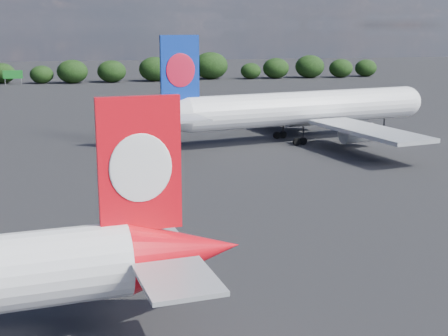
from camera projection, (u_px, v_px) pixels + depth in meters
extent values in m
plane|color=black|center=(50.00, 154.00, 91.14)|extent=(500.00, 500.00, 0.00)
cone|color=red|center=(185.00, 251.00, 39.32)|extent=(7.80, 5.45, 4.55)
cube|color=red|center=(140.00, 164.00, 37.14)|extent=(5.02, 1.10, 8.18)
ellipsoid|color=white|center=(141.00, 168.00, 36.92)|extent=(3.81, 0.67, 4.18)
ellipsoid|color=white|center=(139.00, 166.00, 37.42)|extent=(3.81, 0.67, 4.18)
cube|color=#A7ABAF|center=(178.00, 279.00, 34.05)|extent=(4.76, 5.94, 0.27)
cube|color=#A7ABAF|center=(140.00, 225.00, 43.25)|extent=(4.76, 5.94, 0.27)
cylinder|color=white|center=(305.00, 108.00, 101.03)|extent=(41.03, 13.91, 5.37)
sphere|color=white|center=(405.00, 102.00, 109.16)|extent=(6.39, 6.39, 5.37)
cone|color=white|center=(160.00, 117.00, 91.19)|extent=(9.54, 7.07, 5.37)
cube|color=#0D2E95|center=(180.00, 69.00, 90.93)|extent=(5.89, 1.78, 9.67)
ellipsoid|color=red|center=(181.00, 70.00, 90.69)|extent=(4.45, 1.17, 4.94)
ellipsoid|color=red|center=(179.00, 70.00, 91.26)|extent=(4.45, 1.17, 4.94)
cube|color=#A7ABAF|center=(188.00, 118.00, 86.69)|extent=(6.09, 7.32, 0.32)
cube|color=#A7ABAF|center=(161.00, 108.00, 97.20)|extent=(6.09, 7.32, 0.32)
cube|color=#A7ABAF|center=(368.00, 130.00, 89.85)|extent=(11.38, 22.48, 0.59)
cube|color=#A7ABAF|center=(275.00, 108.00, 114.69)|extent=(11.38, 22.48, 0.59)
cylinder|color=#A7ABAF|center=(358.00, 133.00, 95.79)|extent=(5.86, 3.97, 2.90)
cube|color=#A7ABAF|center=(358.00, 128.00, 95.62)|extent=(2.38, 0.82, 1.29)
cylinder|color=#A7ABAF|center=(300.00, 118.00, 111.08)|extent=(5.86, 3.97, 2.90)
cube|color=#A7ABAF|center=(300.00, 114.00, 110.91)|extent=(2.38, 0.82, 1.29)
cylinder|color=black|center=(303.00, 135.00, 98.15)|extent=(0.36, 0.36, 2.69)
cylinder|color=black|center=(303.00, 141.00, 98.38)|extent=(1.26, 0.72, 1.18)
cylinder|color=black|center=(297.00, 142.00, 97.91)|extent=(1.26, 0.72, 1.18)
cylinder|color=black|center=(283.00, 129.00, 103.88)|extent=(0.36, 0.36, 2.69)
cylinder|color=black|center=(283.00, 135.00, 104.11)|extent=(1.26, 0.72, 1.18)
cylinder|color=black|center=(277.00, 135.00, 103.64)|extent=(1.26, 0.72, 1.18)
cylinder|color=black|center=(384.00, 125.00, 108.30)|extent=(0.31, 0.31, 2.69)
cylinder|color=black|center=(384.00, 131.00, 108.54)|extent=(1.02, 0.57, 0.97)
cube|color=#166E21|center=(13.00, 74.00, 197.45)|extent=(6.00, 0.30, 2.60)
cylinder|color=gray|center=(5.00, 82.00, 197.44)|extent=(0.20, 0.20, 2.00)
cylinder|color=gray|center=(22.00, 81.00, 198.44)|extent=(0.20, 0.20, 2.00)
cube|color=yellow|center=(108.00, 69.00, 209.01)|extent=(5.00, 0.30, 3.00)
cylinder|color=gray|center=(109.00, 78.00, 209.62)|extent=(0.30, 0.30, 2.50)
ellipsoid|color=black|center=(2.00, 73.00, 201.47)|extent=(8.51, 7.20, 6.54)
ellipsoid|color=black|center=(42.00, 75.00, 201.26)|extent=(7.51, 6.36, 5.78)
ellipsoid|color=black|center=(72.00, 72.00, 201.60)|extent=(9.89, 8.37, 7.61)
ellipsoid|color=black|center=(112.00, 71.00, 204.78)|extent=(9.41, 7.96, 7.24)
ellipsoid|color=black|center=(155.00, 69.00, 208.93)|extent=(10.61, 8.98, 8.16)
ellipsoid|color=black|center=(181.00, 69.00, 214.61)|extent=(9.27, 7.85, 7.13)
ellipsoid|color=black|center=(211.00, 66.00, 217.39)|extent=(12.15, 10.28, 9.35)
ellipsoid|color=black|center=(251.00, 71.00, 218.19)|extent=(7.26, 6.14, 5.59)
ellipsoid|color=black|center=(276.00, 68.00, 220.11)|extent=(9.38, 7.93, 7.21)
ellipsoid|color=black|center=(310.00, 67.00, 222.33)|extent=(10.51, 8.89, 8.09)
ellipsoid|color=black|center=(341.00, 68.00, 224.13)|extent=(8.61, 7.28, 6.62)
ellipsoid|color=black|center=(366.00, 68.00, 228.45)|extent=(8.11, 6.86, 6.24)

